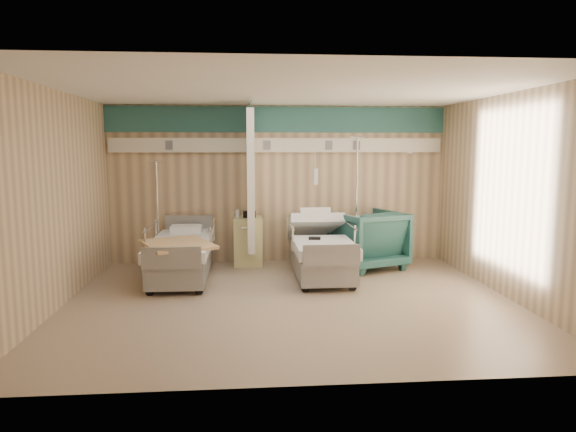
{
  "coord_description": "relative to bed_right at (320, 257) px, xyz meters",
  "views": [
    {
      "loc": [
        -0.59,
        -6.7,
        2.06
      ],
      "look_at": [
        0.02,
        0.6,
        1.08
      ],
      "focal_mm": 32.0,
      "sensor_mm": 36.0,
      "label": 1
    }
  ],
  "objects": [
    {
      "name": "ground",
      "position": [
        -0.6,
        -1.3,
        -0.32
      ],
      "size": [
        6.0,
        5.0,
        0.0
      ],
      "primitive_type": "cube",
      "color": "gray",
      "rests_on": "ground"
    },
    {
      "name": "room_walls",
      "position": [
        -0.63,
        -1.05,
        1.55
      ],
      "size": [
        6.04,
        5.04,
        2.82
      ],
      "color": "tan",
      "rests_on": "ground"
    },
    {
      "name": "bed_right",
      "position": [
        0.0,
        0.0,
        0.0
      ],
      "size": [
        1.0,
        2.16,
        0.63
      ],
      "primitive_type": null,
      "color": "silver",
      "rests_on": "ground"
    },
    {
      "name": "bed_left",
      "position": [
        -2.2,
        0.0,
        0.0
      ],
      "size": [
        1.0,
        2.16,
        0.63
      ],
      "primitive_type": null,
      "color": "silver",
      "rests_on": "ground"
    },
    {
      "name": "bedside_cabinet",
      "position": [
        -1.15,
        0.9,
        0.11
      ],
      "size": [
        0.5,
        0.48,
        0.85
      ],
      "primitive_type": "cube",
      "color": "#D2C983",
      "rests_on": "ground"
    },
    {
      "name": "visitor_armchair",
      "position": [
        0.89,
        0.52,
        0.19
      ],
      "size": [
        1.39,
        1.41,
        1.0
      ],
      "primitive_type": "imported",
      "rotation": [
        0.0,
        0.0,
        3.51
      ],
      "color": "#1E4B47",
      "rests_on": "ground"
    },
    {
      "name": "waffle_blanket",
      "position": [
        0.85,
        0.49,
        0.72
      ],
      "size": [
        0.71,
        0.68,
        0.06
      ],
      "primitive_type": "cube",
      "rotation": [
        0.0,
        0.0,
        3.6
      ],
      "color": "silver",
      "rests_on": "visitor_armchair"
    },
    {
      "name": "iv_stand_right",
      "position": [
        0.73,
        0.72,
        0.14
      ],
      "size": [
        0.4,
        0.4,
        2.25
      ],
      "rotation": [
        0.0,
        0.0,
        -0.11
      ],
      "color": "silver",
      "rests_on": "ground"
    },
    {
      "name": "iv_stand_left",
      "position": [
        -2.68,
        0.8,
        0.06
      ],
      "size": [
        0.33,
        0.33,
        1.83
      ],
      "rotation": [
        0.0,
        0.0,
        -0.4
      ],
      "color": "silver",
      "rests_on": "ground"
    },
    {
      "name": "call_remote",
      "position": [
        -0.12,
        -0.16,
        0.34
      ],
      "size": [
        0.2,
        0.11,
        0.04
      ],
      "primitive_type": "cube",
      "rotation": [
        0.0,
        0.0,
        -0.12
      ],
      "color": "black",
      "rests_on": "bed_right"
    },
    {
      "name": "tan_blanket",
      "position": [
        -2.19,
        -0.46,
        0.33
      ],
      "size": [
        1.26,
        1.38,
        0.04
      ],
      "primitive_type": "cube",
      "rotation": [
        0.0,
        0.0,
        0.42
      ],
      "color": "tan",
      "rests_on": "bed_left"
    },
    {
      "name": "toiletry_bag",
      "position": [
        -1.13,
        0.88,
        0.59
      ],
      "size": [
        0.22,
        0.15,
        0.12
      ],
      "primitive_type": "cube",
      "rotation": [
        0.0,
        0.0,
        0.06
      ],
      "color": "black",
      "rests_on": "bedside_cabinet"
    },
    {
      "name": "white_cup",
      "position": [
        -1.32,
        0.96,
        0.6
      ],
      "size": [
        0.12,
        0.12,
        0.13
      ],
      "primitive_type": "cylinder",
      "rotation": [
        0.0,
        0.0,
        0.41
      ],
      "color": "white",
      "rests_on": "bedside_cabinet"
    }
  ]
}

